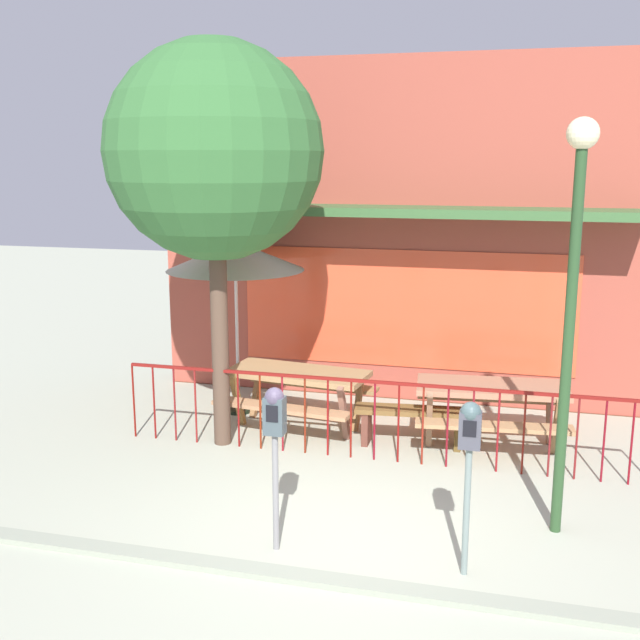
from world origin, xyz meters
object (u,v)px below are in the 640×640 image
object	(u,v)px
street_tree	(215,153)
parking_meter_far	(469,443)
street_lamp	(573,270)
picnic_table_right	(491,398)
picnic_table_left	(298,383)
patio_bench	(412,418)
parking_meter_near	(275,426)
patio_umbrella	(235,257)

from	to	relation	value
street_tree	parking_meter_far	bearing A→B (deg)	-36.91
parking_meter_far	street_lamp	bearing A→B (deg)	51.51
picnic_table_right	picnic_table_left	bearing A→B (deg)	179.68
patio_bench	street_lamp	size ratio (longest dim) A/B	0.37
parking_meter_near	street_lamp	world-z (taller)	street_lamp
parking_meter_far	picnic_table_right	bearing A→B (deg)	88.12
picnic_table_right	street_tree	world-z (taller)	street_tree
parking_meter_far	street_lamp	distance (m)	1.83
parking_meter_near	parking_meter_far	distance (m)	1.68
street_tree	patio_umbrella	bearing A→B (deg)	100.75
picnic_table_left	picnic_table_right	xyz separation A→B (m)	(2.46, -0.01, 0.00)
patio_umbrella	street_lamp	size ratio (longest dim) A/B	0.62
picnic_table_left	patio_bench	size ratio (longest dim) A/B	1.37
parking_meter_far	street_tree	world-z (taller)	street_tree
street_tree	street_lamp	size ratio (longest dim) A/B	1.26
picnic_table_left	parking_meter_far	size ratio (longest dim) A/B	1.28
parking_meter_near	street_lamp	xyz separation A→B (m)	(2.47, 0.99, 1.33)
patio_bench	parking_meter_near	world-z (taller)	parking_meter_near
street_tree	street_lamp	world-z (taller)	street_tree
patio_bench	picnic_table_right	bearing A→B (deg)	15.34
picnic_table_right	street_tree	distance (m)	4.41
street_tree	street_lamp	xyz separation A→B (m)	(3.90, -1.34, -1.03)
parking_meter_far	street_tree	distance (m)	4.55
parking_meter_near	street_lamp	size ratio (longest dim) A/B	0.40
parking_meter_near	street_tree	size ratio (longest dim) A/B	0.32
patio_umbrella	street_tree	xyz separation A→B (m)	(0.22, -1.17, 1.35)
patio_umbrella	parking_meter_near	world-z (taller)	patio_umbrella
picnic_table_right	parking_meter_far	world-z (taller)	parking_meter_far
picnic_table_right	parking_meter_near	distance (m)	3.60
patio_bench	street_lamp	world-z (taller)	street_lamp
patio_bench	street_tree	bearing A→B (deg)	-167.84
picnic_table_left	parking_meter_near	xyz separation A→B (m)	(0.68, -3.09, 0.56)
patio_umbrella	street_tree	size ratio (longest dim) A/B	0.50
street_lamp	patio_umbrella	bearing A→B (deg)	148.60
picnic_table_right	patio_umbrella	distance (m)	3.80
street_tree	picnic_table_right	bearing A→B (deg)	13.08
parking_meter_near	patio_bench	bearing A→B (deg)	73.15
picnic_table_left	parking_meter_far	bearing A→B (deg)	-52.75
patio_bench	parking_meter_near	bearing A→B (deg)	-106.85
picnic_table_left	parking_meter_near	world-z (taller)	parking_meter_near
picnic_table_right	street_lamp	xyz separation A→B (m)	(0.69, -2.09, 1.89)
patio_bench	street_tree	size ratio (longest dim) A/B	0.30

